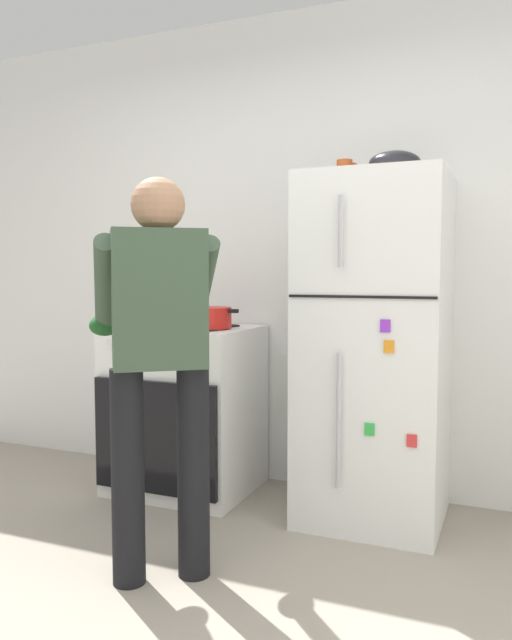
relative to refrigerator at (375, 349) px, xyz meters
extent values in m
cube|color=white|center=(-0.50, 0.38, 0.50)|extent=(6.00, 0.10, 2.70)
cube|color=white|center=(0.00, 0.00, 0.00)|extent=(0.68, 0.68, 1.71)
cube|color=black|center=(0.00, -0.34, 0.27)|extent=(0.67, 0.01, 0.01)
cylinder|color=#B7B7BC|center=(-0.08, -0.36, -0.29)|extent=(0.02, 0.02, 0.62)
cylinder|color=#B7B7BC|center=(-0.08, -0.36, 0.56)|extent=(0.02, 0.02, 0.32)
cube|color=green|center=(0.05, -0.35, -0.32)|extent=(0.04, 0.01, 0.06)
cube|color=orange|center=(0.13, -0.35, 0.06)|extent=(0.04, 0.01, 0.06)
cube|color=red|center=(0.24, -0.35, -0.35)|extent=(0.04, 0.01, 0.06)
cube|color=purple|center=(0.11, -0.35, 0.15)|extent=(0.04, 0.01, 0.06)
cube|color=white|center=(-1.08, 0.00, -0.39)|extent=(0.76, 0.64, 0.93)
cube|color=black|center=(-1.08, -0.32, -0.46)|extent=(0.53, 0.01, 0.33)
cylinder|color=black|center=(-1.26, -0.14, 0.08)|extent=(0.17, 0.17, 0.01)
cylinder|color=black|center=(-0.90, -0.14, 0.08)|extent=(0.17, 0.17, 0.01)
cylinder|color=black|center=(-1.26, 0.14, 0.08)|extent=(0.17, 0.17, 0.01)
cylinder|color=black|center=(-0.90, 0.14, 0.08)|extent=(0.17, 0.17, 0.01)
cylinder|color=silver|center=(-1.34, -0.33, 0.01)|extent=(0.04, 0.03, 0.04)
cylinder|color=silver|center=(-1.17, -0.33, 0.01)|extent=(0.04, 0.03, 0.04)
cylinder|color=silver|center=(-0.99, -0.33, 0.01)|extent=(0.04, 0.03, 0.04)
cylinder|color=silver|center=(-0.82, -0.33, 0.01)|extent=(0.04, 0.03, 0.04)
cube|color=black|center=(-1.08, -0.33, -0.48)|extent=(0.72, 0.03, 0.59)
cylinder|color=black|center=(-0.75, -1.05, -0.42)|extent=(0.13, 0.13, 0.86)
cylinder|color=black|center=(-0.54, -0.89, -0.42)|extent=(0.13, 0.13, 0.86)
cube|color=#384C38|center=(-0.65, -0.97, 0.28)|extent=(0.41, 0.38, 0.54)
sphere|color=#A37556|center=(-0.65, -0.97, 0.64)|extent=(0.21, 0.21, 0.21)
sphere|color=#414141|center=(-0.65, -0.97, 0.61)|extent=(0.15, 0.15, 0.15)
cylinder|color=#384C38|center=(-0.94, -0.92, 0.32)|extent=(0.37, 0.45, 0.42)
cylinder|color=#384C38|center=(-0.62, -0.68, 0.32)|extent=(0.37, 0.45, 0.42)
ellipsoid|color=#1E5123|center=(-1.07, -0.75, 0.14)|extent=(0.12, 0.18, 0.10)
ellipsoid|color=#1E5123|center=(-0.75, -0.51, 0.14)|extent=(0.12, 0.18, 0.10)
cylinder|color=red|center=(-0.92, -0.05, 0.14)|extent=(0.28, 0.28, 0.11)
cube|color=black|center=(-1.08, -0.05, 0.18)|extent=(0.05, 0.03, 0.02)
cube|color=black|center=(-0.75, -0.05, 0.18)|extent=(0.05, 0.03, 0.02)
cylinder|color=#B24C1E|center=(-0.18, 0.05, 0.90)|extent=(0.08, 0.08, 0.10)
torus|color=#B24C1E|center=(-0.14, 0.05, 0.90)|extent=(0.06, 0.01, 0.06)
cylinder|color=brown|center=(-1.38, 0.20, 0.15)|extent=(0.05, 0.05, 0.14)
ellipsoid|color=black|center=(0.08, 0.00, 0.91)|extent=(0.24, 0.24, 0.11)
camera|label=1|loc=(0.64, -3.06, 0.38)|focal=34.94mm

